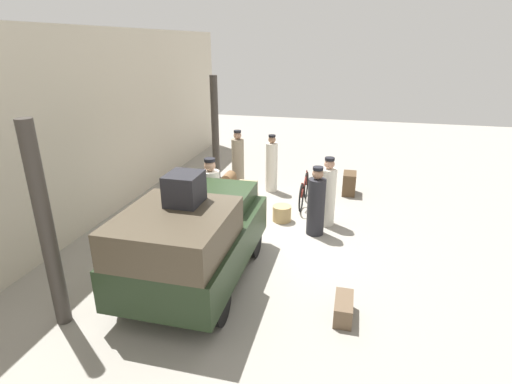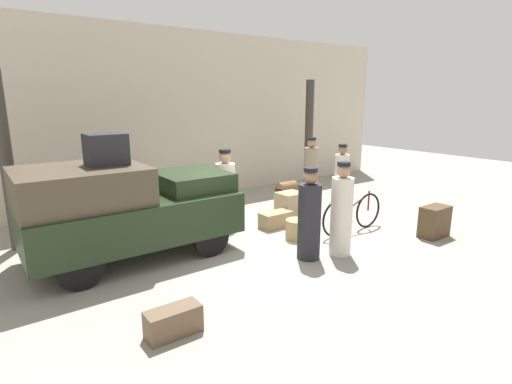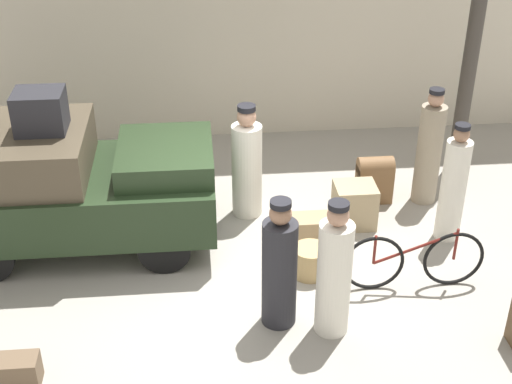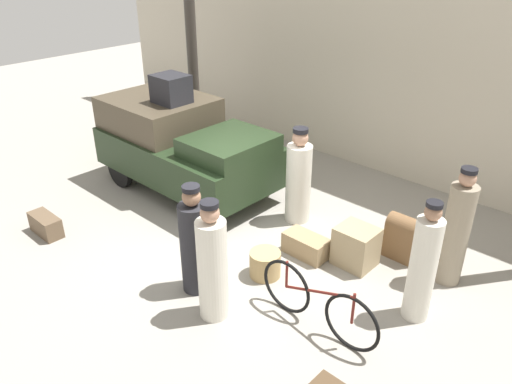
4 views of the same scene
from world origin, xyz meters
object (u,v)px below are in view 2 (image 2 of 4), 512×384
Objects in this scene: trunk_umber_medium at (290,205)px; trunk_on_truck_roof at (106,149)px; porter_standing_middle at (309,218)px; porter_carrying_trunk at (311,175)px; bicycle at (353,214)px; trunk_large_brown at (276,220)px; truck at (125,207)px; suitcase_black_upright at (435,222)px; porter_lifting_near_truck at (341,213)px; wicker_basket at (297,229)px; porter_with_bicycle at (226,191)px; suitcase_tan_flat at (173,322)px; trunk_barrel_dark at (287,195)px; conductor_in_dark_uniform at (341,182)px.

trunk_on_truck_roof is at bearing -178.82° from trunk_umber_medium.
porter_carrying_trunk reaches higher than porter_standing_middle.
bicycle is 2.88× the size of trunk_on_truck_roof.
truck is at bearing 175.78° from trunk_large_brown.
porter_standing_middle reaches higher than suitcase_black_upright.
porter_carrying_trunk is (2.49, 2.57, 0.09)m from porter_standing_middle.
porter_lifting_near_truck is 2.36m from trunk_umber_medium.
trunk_large_brown is (0.12, 0.81, -0.03)m from wicker_basket.
porter_standing_middle reaches higher than trunk_umber_medium.
porter_with_bicycle is (-1.88, 1.96, 0.37)m from bicycle.
porter_standing_middle is at bearing -34.69° from trunk_on_truck_roof.
trunk_umber_medium reaches higher than trunk_large_brown.
trunk_umber_medium is (-1.19, -0.57, -0.51)m from porter_carrying_trunk.
porter_with_bicycle reaches higher than porter_standing_middle.
truck reaches higher than suitcase_tan_flat.
suitcase_black_upright is (5.72, 0.08, 0.15)m from suitcase_tan_flat.
bicycle is 1.81m from porter_standing_middle.
porter_carrying_trunk is at bearing 25.43° from trunk_large_brown.
bicycle reaches higher than trunk_barrel_dark.
trunk_umber_medium is (0.80, 1.13, 0.11)m from wicker_basket.
wicker_basket is 3.78m from suitcase_tan_flat.
trunk_large_brown is 0.98× the size of trunk_barrel_dark.
porter_carrying_trunk is 2.89× the size of trunk_on_truck_roof.
porter_with_bicycle is 2.35× the size of trunk_barrel_dark.
wicker_basket is at bearing -125.31° from trunk_umber_medium.
conductor_in_dark_uniform is 2.40× the size of trunk_large_brown.
suitcase_black_upright is at bearing -82.22° from conductor_in_dark_uniform.
trunk_large_brown is at bearing 176.21° from conductor_in_dark_uniform.
trunk_large_brown is 1.07× the size of suitcase_tan_flat.
truck is 2.81m from suitcase_tan_flat.
porter_lifting_near_truck reaches higher than truck.
suitcase_tan_flat is at bearing -165.21° from porter_standing_middle.
porter_carrying_trunk reaches higher than trunk_barrel_dark.
conductor_in_dark_uniform reaches higher than suitcase_black_upright.
suitcase_tan_flat is (-0.37, -2.68, -0.75)m from truck.
porter_lifting_near_truck reaches higher than trunk_large_brown.
porter_lifting_near_truck is (0.07, -1.07, 0.57)m from wicker_basket.
conductor_in_dark_uniform is 1.37m from trunk_umber_medium.
conductor_in_dark_uniform reaches higher than porter_with_bicycle.
truck is at bearing -172.56° from porter_carrying_trunk.
porter_lifting_near_truck is 2.74× the size of trunk_on_truck_roof.
porter_with_bicycle is 2.90m from trunk_on_truck_roof.
truck is at bearing -170.50° from trunk_barrel_dark.
porter_carrying_trunk reaches higher than bicycle.
trunk_barrel_dark is (4.64, 3.39, 0.21)m from suitcase_tan_flat.
suitcase_tan_flat is at bearing -145.24° from trunk_large_brown.
trunk_on_truck_roof is at bearing 176.07° from trunk_large_brown.
suitcase_tan_flat reaches higher than trunk_large_brown.
porter_lifting_near_truck is at bearing 167.96° from suitcase_black_upright.
trunk_barrel_dark is (1.74, 2.63, -0.35)m from porter_standing_middle.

